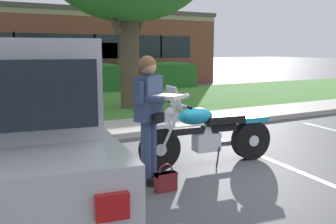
# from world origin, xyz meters

# --- Properties ---
(ground_plane) EXTENTS (140.00, 140.00, 0.00)m
(ground_plane) POSITION_xyz_m (0.00, 0.00, 0.00)
(ground_plane) COLOR #4C4C51
(curb_strip) EXTENTS (60.00, 0.20, 0.12)m
(curb_strip) POSITION_xyz_m (0.00, 3.09, 0.06)
(curb_strip) COLOR #B7B2A8
(curb_strip) RESTS_ON ground
(concrete_walk) EXTENTS (60.00, 1.50, 0.08)m
(concrete_walk) POSITION_xyz_m (0.00, 3.94, 0.04)
(concrete_walk) COLOR #B7B2A8
(concrete_walk) RESTS_ON ground
(grass_lawn) EXTENTS (60.00, 6.81, 0.06)m
(grass_lawn) POSITION_xyz_m (0.00, 8.09, 0.03)
(grass_lawn) COLOR #478433
(grass_lawn) RESTS_ON ground
(stall_stripe_0) EXTENTS (0.65, 4.38, 0.01)m
(stall_stripe_0) POSITION_xyz_m (-1.90, 0.20, 0.00)
(stall_stripe_0) COLOR silver
(stall_stripe_0) RESTS_ON ground
(stall_stripe_1) EXTENTS (0.65, 4.38, 0.01)m
(stall_stripe_1) POSITION_xyz_m (0.92, 0.20, 0.00)
(stall_stripe_1) COLOR silver
(stall_stripe_1) RESTS_ON ground
(motorcycle) EXTENTS (2.24, 0.82, 1.26)m
(motorcycle) POSITION_xyz_m (-0.00, 0.73, 0.49)
(motorcycle) COLOR black
(motorcycle) RESTS_ON ground
(rider_person) EXTENTS (0.60, 0.67, 1.70)m
(rider_person) POSITION_xyz_m (-1.27, 0.38, 1.01)
(rider_person) COLOR black
(rider_person) RESTS_ON ground
(handbag) EXTENTS (0.28, 0.13, 0.36)m
(handbag) POSITION_xyz_m (-1.23, 0.04, 0.14)
(handbag) COLOR maroon
(handbag) RESTS_ON ground
(hedge_center_left) EXTENTS (2.71, 0.90, 1.24)m
(hedge_center_left) POSITION_xyz_m (1.59, 11.39, 0.65)
(hedge_center_left) COLOR #286028
(hedge_center_left) RESTS_ON ground
(hedge_center_right) EXTENTS (2.41, 0.90, 1.24)m
(hedge_center_right) POSITION_xyz_m (5.39, 11.39, 0.65)
(hedge_center_right) COLOR #286028
(hedge_center_right) RESTS_ON ground
(brick_building) EXTENTS (20.39, 9.18, 3.70)m
(brick_building) POSITION_xyz_m (-1.01, 17.58, 1.85)
(brick_building) COLOR brown
(brick_building) RESTS_ON ground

